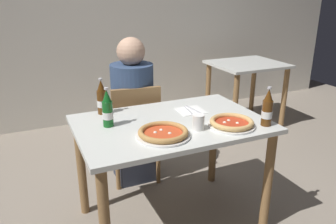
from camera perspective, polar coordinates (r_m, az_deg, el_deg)
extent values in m
plane|color=gray|center=(2.52, 0.48, -17.70)|extent=(8.00, 8.00, 0.00)
cube|color=silver|center=(4.11, -12.81, 16.11)|extent=(7.00, 0.10, 2.60)
cube|color=silver|center=(2.16, 0.54, -2.04)|extent=(1.20, 0.80, 0.03)
cylinder|color=olive|center=(2.34, 16.53, -11.36)|extent=(0.06, 0.06, 0.72)
cylinder|color=olive|center=(2.48, -14.48, -9.25)|extent=(0.06, 0.06, 0.72)
cylinder|color=olive|center=(2.82, 7.69, -5.06)|extent=(0.06, 0.06, 0.72)
cube|color=olive|center=(2.85, -5.94, -3.16)|extent=(0.45, 0.45, 0.04)
cube|color=olive|center=(2.60, -5.32, -0.20)|extent=(0.38, 0.08, 0.40)
cylinder|color=olive|center=(3.12, -3.34, -5.44)|extent=(0.04, 0.04, 0.41)
cylinder|color=olive|center=(3.07, -9.55, -6.17)|extent=(0.04, 0.04, 0.41)
cylinder|color=olive|center=(2.83, -1.67, -8.28)|extent=(0.04, 0.04, 0.41)
cylinder|color=olive|center=(2.77, -8.56, -9.17)|extent=(0.04, 0.04, 0.41)
cube|color=#2D3342|center=(2.91, -5.67, -7.02)|extent=(0.32, 0.28, 0.45)
cylinder|color=#33476B|center=(2.73, -6.02, 2.40)|extent=(0.34, 0.34, 0.55)
sphere|color=tan|center=(2.64, -6.32, 10.17)|extent=(0.22, 0.22, 0.22)
cube|color=silver|center=(4.04, 13.31, 7.91)|extent=(0.80, 0.70, 0.03)
cylinder|color=olive|center=(3.72, 11.32, 1.01)|extent=(0.06, 0.06, 0.72)
cylinder|color=olive|center=(4.14, 19.08, 2.22)|extent=(0.06, 0.06, 0.72)
cylinder|color=olive|center=(4.18, 6.79, 3.38)|extent=(0.06, 0.06, 0.72)
cylinder|color=olive|center=(4.55, 14.20, 4.29)|extent=(0.06, 0.06, 0.72)
cylinder|color=white|center=(2.12, 10.71, -2.22)|extent=(0.29, 0.29, 0.01)
cylinder|color=#BC381E|center=(2.11, 10.72, -1.95)|extent=(0.21, 0.21, 0.01)
torus|color=tan|center=(2.11, 10.74, -1.67)|extent=(0.27, 0.27, 0.03)
sphere|color=silver|center=(2.11, 9.56, -1.85)|extent=(0.02, 0.02, 0.02)
sphere|color=silver|center=(2.11, 11.67, -1.96)|extent=(0.02, 0.02, 0.02)
sphere|color=silver|center=(2.15, 10.23, -1.52)|extent=(0.02, 0.02, 0.02)
cylinder|color=white|center=(1.94, -0.82, -4.01)|extent=(0.32, 0.32, 0.01)
cylinder|color=#CC4723|center=(1.93, -0.82, -3.71)|extent=(0.23, 0.23, 0.01)
torus|color=#B78447|center=(1.93, -0.82, -3.41)|extent=(0.29, 0.29, 0.03)
sphere|color=silver|center=(1.94, -2.18, -3.59)|extent=(0.02, 0.02, 0.02)
sphere|color=silver|center=(1.93, 0.30, -3.74)|extent=(0.02, 0.02, 0.02)
sphere|color=silver|center=(1.97, -1.16, -3.17)|extent=(0.02, 0.02, 0.02)
cylinder|color=#512D0F|center=(2.31, -11.13, 1.63)|extent=(0.06, 0.06, 0.16)
cone|color=#512D0F|center=(2.28, -11.33, 4.44)|extent=(0.05, 0.05, 0.07)
cylinder|color=#B7B7BC|center=(2.27, -11.40, 5.49)|extent=(0.03, 0.03, 0.01)
cylinder|color=white|center=(2.31, -11.12, 1.44)|extent=(0.07, 0.07, 0.04)
cylinder|color=#14591E|center=(2.09, -10.17, -0.32)|extent=(0.06, 0.06, 0.16)
cone|color=#14591E|center=(2.05, -10.37, 2.76)|extent=(0.05, 0.05, 0.07)
cylinder|color=#B7B7BC|center=(2.04, -10.44, 3.93)|extent=(0.03, 0.03, 0.01)
cylinder|color=white|center=(2.09, -10.15, -0.53)|extent=(0.07, 0.07, 0.04)
cylinder|color=#512D0F|center=(2.16, 16.42, -0.18)|extent=(0.06, 0.06, 0.16)
cone|color=#512D0F|center=(2.12, 16.72, 2.81)|extent=(0.05, 0.05, 0.07)
cylinder|color=#B7B7BC|center=(2.11, 16.84, 3.94)|extent=(0.03, 0.03, 0.01)
cylinder|color=white|center=(2.16, 16.39, -0.38)|extent=(0.07, 0.07, 0.04)
cube|color=white|center=(2.35, 3.89, 0.24)|extent=(0.19, 0.19, 0.00)
cube|color=silver|center=(2.35, 4.32, 0.41)|extent=(0.03, 0.19, 0.00)
cube|color=silver|center=(2.34, 3.45, 0.28)|extent=(0.04, 0.17, 0.00)
cylinder|color=white|center=(2.02, 5.15, -1.75)|extent=(0.07, 0.07, 0.09)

